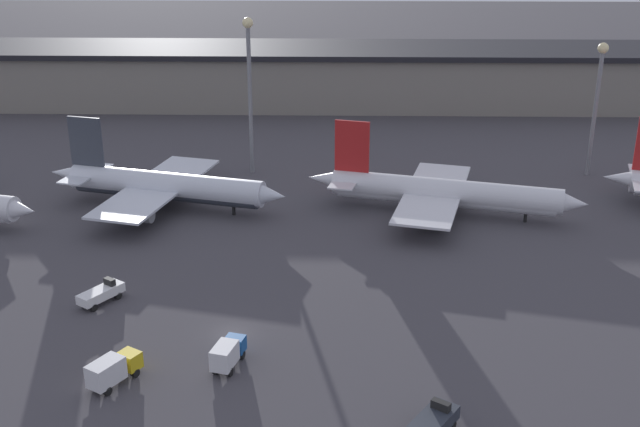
{
  "coord_description": "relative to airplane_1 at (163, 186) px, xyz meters",
  "views": [
    {
      "loc": [
        11.56,
        -77.8,
        45.63
      ],
      "look_at": [
        9.39,
        21.43,
        6.0
      ],
      "focal_mm": 45.0,
      "sensor_mm": 36.0,
      "label": 1
    }
  ],
  "objects": [
    {
      "name": "airplane_1",
      "position": [
        0.0,
        0.0,
        0.0
      ],
      "size": [
        39.21,
        30.69,
        13.64
      ],
      "rotation": [
        0.0,
        0.0,
        -0.25
      ],
      "color": "silver",
      "rests_on": "ground"
    },
    {
      "name": "terminal_building",
      "position": [
        15.27,
        67.16,
        3.08
      ],
      "size": [
        193.61,
        23.27,
        13.22
      ],
      "color": "gray",
      "rests_on": "ground"
    },
    {
      "name": "service_vehicle_3",
      "position": [
        35.69,
        -56.13,
        -2.23
      ],
      "size": [
        5.45,
        6.36,
        2.86
      ],
      "rotation": [
        0.0,
        0.0,
        0.97
      ],
      "color": "#282D38",
      "rests_on": "ground"
    },
    {
      "name": "service_vehicle_1",
      "position": [
        -1.19,
        -31.52,
        -2.33
      ],
      "size": [
        5.0,
        5.98,
        2.66
      ],
      "rotation": [
        0.0,
        0.0,
        0.97
      ],
      "color": "white",
      "rests_on": "ground"
    },
    {
      "name": "service_vehicle_2",
      "position": [
        15.74,
        -45.23,
        -1.92
      ],
      "size": [
        3.34,
        5.68,
        2.94
      ],
      "rotation": [
        0.0,
        0.0,
        1.31
      ],
      "color": "#195199",
      "rests_on": "ground"
    },
    {
      "name": "airplane_2",
      "position": [
        42.84,
        -1.63,
        -0.12
      ],
      "size": [
        42.0,
        29.11,
        13.64
      ],
      "rotation": [
        0.0,
        0.0,
        -0.25
      ],
      "color": "silver",
      "rests_on": "ground"
    },
    {
      "name": "lamp_post_2",
      "position": [
        70.67,
        17.44,
        11.17
      ],
      "size": [
        1.8,
        1.8,
        22.92
      ],
      "color": "slate",
      "rests_on": "ground"
    },
    {
      "name": "ground",
      "position": [
        15.27,
        -38.49,
        -3.58
      ],
      "size": [
        600.0,
        600.0,
        0.0
      ],
      "primitive_type": "plane",
      "color": "#423F44"
    },
    {
      "name": "lamp_post_1",
      "position": [
        12.0,
        17.44,
        13.33
      ],
      "size": [
        1.8,
        1.8,
        26.85
      ],
      "color": "slate",
      "rests_on": "ground"
    },
    {
      "name": "service_vehicle_0",
      "position": [
        4.73,
        -48.64,
        -1.86
      ],
      "size": [
        4.87,
        6.14,
        3.07
      ],
      "rotation": [
        0.0,
        0.0,
        1.02
      ],
      "color": "gold",
      "rests_on": "ground"
    }
  ]
}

